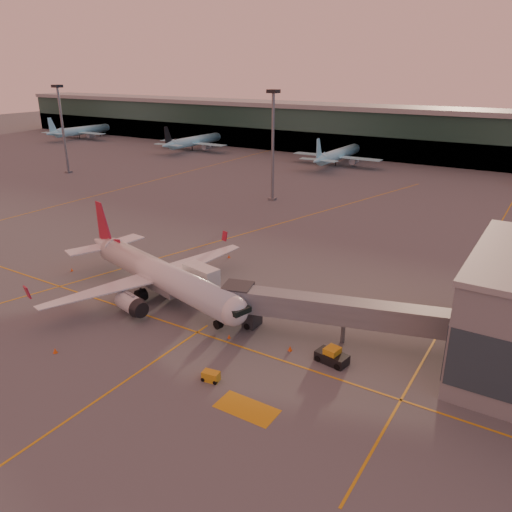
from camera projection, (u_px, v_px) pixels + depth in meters
The scene contains 16 objects.
ground at pixel (138, 339), 59.21m from camera, with size 600.00×600.00×0.00m, color #4C4F54.
taxi_markings at pixel (273, 231), 98.14m from camera, with size 100.12×173.00×0.01m.
terminal at pixel (436, 135), 168.62m from camera, with size 400.00×20.00×17.60m.
mast_west_far at pixel (62, 123), 147.71m from camera, with size 2.40×2.40×25.60m.
mast_west_near at pixel (273, 138), 116.23m from camera, with size 2.40×2.40×25.60m.
distant_aircraft_row at pixel (451, 177), 147.48m from camera, with size 350.00×34.00×13.00m.
main_airplane at pixel (158, 274), 68.68m from camera, with size 35.37×32.24×10.83m.
jet_bridge at pixel (357, 314), 56.95m from camera, with size 30.06×11.22×5.51m.
catering_truck at pixel (201, 279), 69.97m from camera, with size 5.90×3.55×4.28m.
gpu_cart at pixel (211, 376), 51.16m from camera, with size 1.93×1.34×1.04m.
pushback_tug at pixel (332, 357), 54.26m from camera, with size 3.75×2.41×1.80m.
cone_nose at pixel (290, 348), 56.68m from camera, with size 0.48×0.48×0.61m.
cone_tail at pixel (72, 270), 78.88m from camera, with size 0.39×0.39×0.50m.
cone_wing_right at pixel (55, 351), 56.22m from camera, with size 0.48×0.48×0.62m.
cone_wing_left at pixel (229, 256), 84.44m from camera, with size 0.42×0.42×0.54m.
cone_fwd at pixel (229, 336), 59.31m from camera, with size 0.38×0.38×0.49m.
Camera 1 is at (39.37, -36.59, 30.18)m, focal length 35.00 mm.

